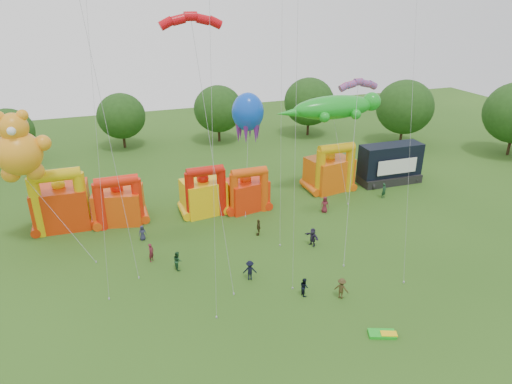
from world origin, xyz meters
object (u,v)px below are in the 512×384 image
object	(u,v)px
teddy_bear_kite	(47,198)
spectator_4	(258,227)
gecko_kite	(335,115)
octopus_kite	(247,154)
bouncy_castle_0	(61,204)
bouncy_castle_2	(204,194)
stage_trailer	(390,164)
spectator_0	(142,233)

from	to	relation	value
teddy_bear_kite	spectator_4	xyz separation A→B (m)	(20.12, -3.78, -4.88)
gecko_kite	octopus_kite	distance (m)	11.66
teddy_bear_kite	octopus_kite	distance (m)	22.65
bouncy_castle_0	bouncy_castle_2	distance (m)	15.49
teddy_bear_kite	gecko_kite	bearing A→B (deg)	7.03
stage_trailer	spectator_0	world-z (taller)	stage_trailer
bouncy_castle_0	octopus_kite	size ratio (longest dim) A/B	0.56
teddy_bear_kite	octopus_kite	size ratio (longest dim) A/B	1.09
bouncy_castle_2	spectator_4	size ratio (longest dim) A/B	3.35
gecko_kite	octopus_kite	bearing A→B (deg)	172.44
stage_trailer	gecko_kite	xyz separation A→B (m)	(-9.05, -0.20, 7.51)
teddy_bear_kite	bouncy_castle_2	bearing A→B (deg)	12.08
stage_trailer	bouncy_castle_0	bearing A→B (deg)	178.62
bouncy_castle_2	spectator_4	xyz separation A→B (m)	(4.12, -7.20, -1.43)
gecko_kite	bouncy_castle_0	bearing A→B (deg)	177.87
bouncy_castle_2	stage_trailer	size ratio (longest dim) A/B	0.72
bouncy_castle_0	octopus_kite	world-z (taller)	octopus_kite
bouncy_castle_2	stage_trailer	bearing A→B (deg)	1.81
bouncy_castle_0	spectator_4	bearing A→B (deg)	-24.80
spectator_0	spectator_4	xyz separation A→B (m)	(11.76, -3.04, 0.10)
spectator_0	spectator_4	world-z (taller)	spectator_4
teddy_bear_kite	gecko_kite	size ratio (longest dim) A/B	1.01
bouncy_castle_0	octopus_kite	bearing A→B (deg)	0.63
teddy_bear_kite	gecko_kite	xyz separation A→B (m)	(32.75, 4.04, 4.30)
bouncy_castle_0	spectator_0	world-z (taller)	bouncy_castle_0
stage_trailer	spectator_0	distance (m)	33.85
gecko_kite	stage_trailer	bearing A→B (deg)	1.27
gecko_kite	bouncy_castle_2	bearing A→B (deg)	-177.90
teddy_bear_kite	spectator_0	size ratio (longest dim) A/B	8.56
bouncy_castle_0	bouncy_castle_2	bearing A→B (deg)	-6.71
stage_trailer	spectator_4	bearing A→B (deg)	-159.70
bouncy_castle_0	gecko_kite	size ratio (longest dim) A/B	0.52
spectator_4	gecko_kite	bearing A→B (deg)	145.08
bouncy_castle_0	spectator_0	xyz separation A→B (m)	(7.74, -5.97, -1.89)
bouncy_castle_2	spectator_4	distance (m)	8.42
teddy_bear_kite	spectator_4	bearing A→B (deg)	-10.64
bouncy_castle_2	octopus_kite	xyz separation A→B (m)	(5.98, 2.04, 3.52)
spectator_4	spectator_0	bearing A→B (deg)	-81.16
stage_trailer	spectator_4	world-z (taller)	stage_trailer
gecko_kite	spectator_4	world-z (taller)	gecko_kite
stage_trailer	spectator_0	size ratio (longest dim) A/B	5.17
spectator_0	bouncy_castle_2	bearing A→B (deg)	22.46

